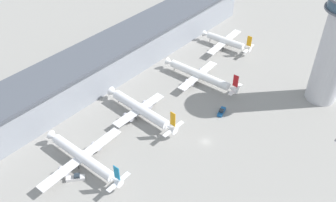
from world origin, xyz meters
TOP-DOWN VIEW (x-y plane):
  - ground_plane at (0.00, 0.00)m, footprint 1000.00×1000.00m
  - terminal_building at (0.00, 70.00)m, footprint 223.58×25.00m
  - control_tower at (63.49, -25.06)m, footprint 19.88×19.88m
  - airplane_gate_alpha at (-43.86, 30.38)m, footprint 42.09×42.65m
  - airplane_gate_bravo at (-6.56, 33.66)m, footprint 30.23×43.17m
  - airplane_gate_charlie at (34.31, 29.55)m, footprint 31.30×44.74m
  - airplane_gate_delta at (72.62, 38.89)m, footprint 34.26×32.58m
  - service_truck_catering at (-51.00, 26.86)m, footprint 7.16×6.61m
  - service_truck_fuel at (20.67, 5.83)m, footprint 7.12×4.09m

SIDE VIEW (x-z plane):
  - ground_plane at x=0.00m, z-range 0.00..0.00m
  - service_truck_fuel at x=20.67m, z-range -0.39..2.13m
  - service_truck_catering at x=-51.00m, z-range -0.42..2.33m
  - airplane_gate_charlie at x=34.31m, z-range -2.32..10.73m
  - airplane_gate_delta at x=72.62m, z-range -2.08..10.58m
  - airplane_gate_bravo at x=-6.56m, z-range -2.67..11.43m
  - airplane_gate_alpha at x=-43.86m, z-range -2.15..11.12m
  - terminal_building at x=0.00m, z-range 0.10..19.63m
  - control_tower at x=63.49m, z-range -0.71..58.61m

